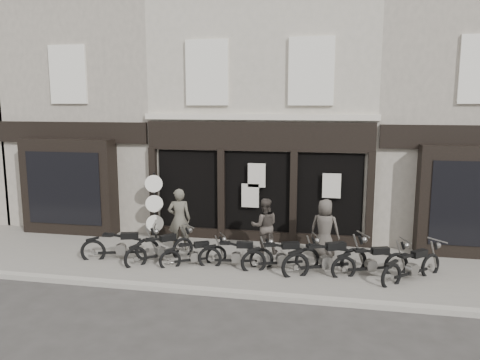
% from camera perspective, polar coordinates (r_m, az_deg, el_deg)
% --- Properties ---
extents(ground_plane, '(90.00, 90.00, 0.00)m').
position_cam_1_polar(ground_plane, '(12.45, -0.15, -11.68)').
color(ground_plane, '#2D2B28').
rests_on(ground_plane, ground).
extents(pavement, '(30.00, 4.20, 0.12)m').
position_cam_1_polar(pavement, '(13.26, 0.64, -10.07)').
color(pavement, '#68635C').
rests_on(pavement, ground_plane).
extents(kerb, '(30.00, 0.25, 0.13)m').
position_cam_1_polar(kerb, '(11.29, -1.44, -13.61)').
color(kerb, gray).
rests_on(kerb, ground_plane).
extents(central_building, '(7.30, 6.22, 8.34)m').
position_cam_1_polar(central_building, '(17.49, 3.76, 8.07)').
color(central_building, '#B5AB9B').
rests_on(central_building, ground).
extents(neighbour_left, '(5.60, 6.73, 8.34)m').
position_cam_1_polar(neighbour_left, '(19.33, -15.45, 7.75)').
color(neighbour_left, '#9D9384').
rests_on(neighbour_left, ground).
extents(neighbour_right, '(5.60, 6.73, 8.34)m').
position_cam_1_polar(neighbour_right, '(17.75, 24.66, 7.13)').
color(neighbour_right, '#9D9384').
rests_on(neighbour_right, ground).
extents(motorcycle_0, '(2.14, 0.93, 1.06)m').
position_cam_1_polar(motorcycle_0, '(13.74, -14.27, -8.08)').
color(motorcycle_0, black).
rests_on(motorcycle_0, ground).
extents(motorcycle_1, '(1.62, 1.68, 1.01)m').
position_cam_1_polar(motorcycle_1, '(13.35, -9.64, -8.53)').
color(motorcycle_1, black).
rests_on(motorcycle_1, ground).
extents(motorcycle_2, '(1.71, 1.13, 0.90)m').
position_cam_1_polar(motorcycle_2, '(12.94, -5.59, -9.22)').
color(motorcycle_2, black).
rests_on(motorcycle_2, ground).
extents(motorcycle_3, '(2.04, 0.57, 0.98)m').
position_cam_1_polar(motorcycle_3, '(12.73, -0.42, -9.33)').
color(motorcycle_3, black).
rests_on(motorcycle_3, ground).
extents(motorcycle_4, '(2.05, 1.01, 1.02)m').
position_cam_1_polar(motorcycle_4, '(12.58, 5.10, -9.52)').
color(motorcycle_4, black).
rests_on(motorcycle_4, ground).
extents(motorcycle_5, '(2.20, 1.29, 1.13)m').
position_cam_1_polar(motorcycle_5, '(12.40, 10.45, -9.72)').
color(motorcycle_5, black).
rests_on(motorcycle_5, ground).
extents(motorcycle_6, '(2.00, 1.06, 1.01)m').
position_cam_1_polar(motorcycle_6, '(12.58, 15.70, -9.87)').
color(motorcycle_6, black).
rests_on(motorcycle_6, ground).
extents(motorcycle_7, '(1.72, 1.61, 1.01)m').
position_cam_1_polar(motorcycle_7, '(12.58, 20.26, -10.09)').
color(motorcycle_7, black).
rests_on(motorcycle_7, ground).
extents(man_left, '(0.77, 0.61, 1.86)m').
position_cam_1_polar(man_left, '(14.08, -7.41, -4.77)').
color(man_left, '#4D493F').
rests_on(man_left, pavement).
extents(man_centre, '(0.91, 0.78, 1.64)m').
position_cam_1_polar(man_centre, '(13.68, 3.01, -5.61)').
color(man_centre, '#3C3530').
rests_on(man_centre, pavement).
extents(man_right, '(0.92, 0.69, 1.69)m').
position_cam_1_polar(man_right, '(13.49, 10.29, -5.84)').
color(man_right, '#423D37').
rests_on(man_right, pavement).
extents(advert_sign_post, '(0.53, 0.36, 2.29)m').
position_cam_1_polar(advert_sign_post, '(15.25, -10.35, -3.49)').
color(advert_sign_post, black).
rests_on(advert_sign_post, ground).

